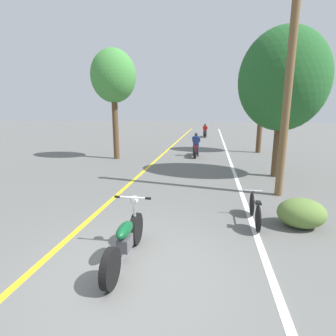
% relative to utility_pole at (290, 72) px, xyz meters
% --- Properties ---
extents(ground_plane, '(120.00, 120.00, 0.00)m').
position_rel_utility_pole_xyz_m(ground_plane, '(-3.52, -4.70, -3.84)').
color(ground_plane, '#60605E').
extents(lane_stripe_center, '(0.14, 48.00, 0.01)m').
position_rel_utility_pole_xyz_m(lane_stripe_center, '(-5.22, 7.45, -3.83)').
color(lane_stripe_center, yellow).
rests_on(lane_stripe_center, ground).
extents(lane_stripe_edge, '(0.14, 48.00, 0.01)m').
position_rel_utility_pole_xyz_m(lane_stripe_edge, '(-1.17, 7.45, -3.83)').
color(lane_stripe_edge, white).
rests_on(lane_stripe_edge, ground).
extents(utility_pole, '(1.10, 0.24, 7.49)m').
position_rel_utility_pole_xyz_m(utility_pole, '(0.00, 0.00, 0.00)').
color(utility_pole, brown).
rests_on(utility_pole, ground).
extents(roadside_tree_right_near, '(3.44, 3.09, 5.86)m').
position_rel_utility_pole_xyz_m(roadside_tree_right_near, '(0.46, 2.61, 0.03)').
color(roadside_tree_right_near, '#513A23').
rests_on(roadside_tree_right_near, ground).
extents(roadside_tree_right_far, '(2.76, 2.48, 6.15)m').
position_rel_utility_pole_xyz_m(roadside_tree_right_far, '(0.85, 9.15, 0.68)').
color(roadside_tree_right_far, '#513A23').
rests_on(roadside_tree_right_far, ground).
extents(roadside_tree_left, '(2.47, 2.22, 5.96)m').
position_rel_utility_pole_xyz_m(roadside_tree_left, '(-7.57, 5.51, 0.64)').
color(roadside_tree_left, '#513A23').
rests_on(roadside_tree_left, ground).
extents(roadside_bush, '(1.10, 0.88, 0.70)m').
position_rel_utility_pole_xyz_m(roadside_bush, '(-0.07, -2.45, -3.49)').
color(roadside_bush, '#5B7A38').
rests_on(roadside_bush, ground).
extents(motorcycle_foreground, '(0.73, 2.08, 1.09)m').
position_rel_utility_pole_xyz_m(motorcycle_foreground, '(-3.71, -4.52, -3.41)').
color(motorcycle_foreground, black).
rests_on(motorcycle_foreground, ground).
extents(motorcycle_rider_lead, '(0.50, 2.06, 1.43)m').
position_rel_utility_pole_xyz_m(motorcycle_rider_lead, '(-3.12, 7.00, -3.30)').
color(motorcycle_rider_lead, black).
rests_on(motorcycle_rider_lead, ground).
extents(motorcycle_rider_far, '(0.50, 2.01, 1.38)m').
position_rel_utility_pole_xyz_m(motorcycle_rider_far, '(-2.89, 18.89, -3.31)').
color(motorcycle_rider_far, black).
rests_on(motorcycle_rider_far, ground).
extents(bicycle_parked, '(0.44, 1.58, 0.71)m').
position_rel_utility_pole_xyz_m(bicycle_parked, '(-1.12, -2.40, -3.50)').
color(bicycle_parked, black).
rests_on(bicycle_parked, ground).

